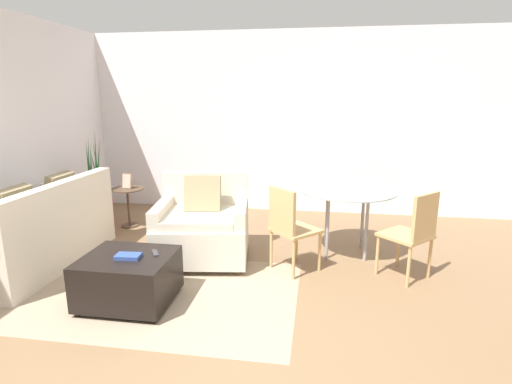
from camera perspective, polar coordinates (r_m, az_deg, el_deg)
The scene contains 15 objects.
ground_plane at distance 3.21m, azimuth -7.99°, elevation -20.50°, with size 20.00×20.00×0.00m, color brown.
wall_back at distance 6.29m, azimuth 1.40°, elevation 9.75°, with size 12.00×0.06×2.75m.
wall_left at distance 5.40m, azimuth -32.77°, elevation 7.01°, with size 0.06×12.00×2.75m.
area_rug at distance 3.95m, azimuth -13.60°, elevation -13.79°, with size 2.56×1.70×0.01m.
couch at distance 4.94m, azimuth -28.94°, elevation -5.55°, with size 0.94×1.80×0.94m.
armchair at distance 4.48m, azimuth -7.62°, elevation -5.03°, with size 1.10×1.02×0.94m.
ottoman at distance 3.75m, azimuth -17.71°, elevation -11.56°, with size 0.76×0.67×0.44m.
book_stack at distance 3.62m, azimuth -17.79°, elevation -8.73°, with size 0.22×0.14×0.03m.
tv_remote_primary at distance 3.67m, azimuth -14.21°, elevation -8.40°, with size 0.11×0.15×0.01m.
potted_plant at distance 6.17m, azimuth -21.77°, elevation -1.68°, with size 0.44×0.44×1.37m.
side_table at distance 5.83m, azimuth -17.81°, elevation -1.05°, with size 0.44×0.44×0.54m.
picture_frame at distance 5.78m, azimuth -17.99°, elevation 1.47°, with size 0.13×0.07×0.21m.
dining_table at distance 4.65m, azimuth 12.88°, elevation -0.74°, with size 1.08×1.08×0.76m.
dining_chair_near_left at distance 4.10m, azimuth 4.78°, elevation -4.58°, with size 0.59×0.59×0.90m.
dining_chair_near_right at distance 4.20m, azimuth 21.63°, elevation -5.07°, with size 0.59×0.59×0.90m.
Camera 1 is at (0.82, -2.53, 1.79)m, focal length 28.00 mm.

